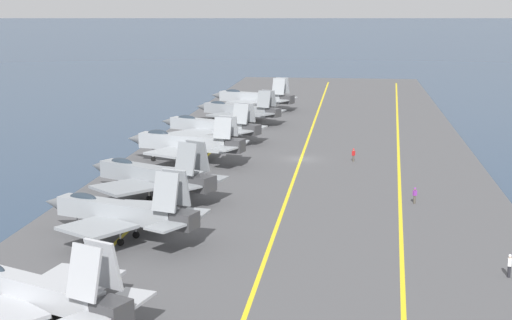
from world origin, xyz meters
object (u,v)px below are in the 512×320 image
parked_jet_third (151,175)px  parked_jet_fourth (186,143)px  crew_white_vest (509,265)px  parked_jet_sixth (238,110)px  parked_jet_seventh (253,97)px  crew_red_vest (353,154)px  parked_jet_nearest (33,291)px  crew_purple_vest (415,195)px  parked_jet_second (120,211)px  parked_jet_fifth (210,126)px

parked_jet_third → parked_jet_fourth: parked_jet_third is taller
parked_jet_fourth → crew_white_vest: size_ratio=8.98×
parked_jet_sixth → parked_jet_fourth: bearing=177.4°
parked_jet_third → parked_jet_seventh: parked_jet_third is taller
parked_jet_third → parked_jet_fourth: size_ratio=1.01×
crew_red_vest → parked_jet_nearest: bearing=160.0°
crew_purple_vest → parked_jet_fourth: bearing=58.5°
parked_jet_seventh → crew_purple_vest: parked_jet_seventh is taller
parked_jet_seventh → crew_red_vest: bearing=-157.9°
parked_jet_third → parked_jet_fourth: bearing=0.4°
parked_jet_nearest → parked_jet_sixth: bearing=-0.3°
parked_jet_sixth → crew_red_vest: size_ratio=9.47×
parked_jet_second → parked_jet_seventh: (84.21, -0.37, -0.27)m
parked_jet_second → crew_white_vest: 31.78m
parked_jet_third → crew_purple_vest: bearing=-87.8°
parked_jet_nearest → parked_jet_third: size_ratio=0.97×
crew_purple_vest → crew_red_vest: bearing=16.9°
parked_jet_fifth → crew_red_vest: parked_jet_fifth is taller
parked_jet_seventh → crew_purple_vest: (-68.21, -25.52, -1.41)m
parked_jet_second → parked_jet_third: 15.03m
parked_jet_fifth → parked_jet_fourth: bearing=179.8°
parked_jet_sixth → crew_red_vest: (-30.30, -19.46, -1.32)m
parked_jet_sixth → crew_white_vest: (-72.18, -31.15, -1.28)m
crew_red_vest → crew_white_vest: 43.49m
parked_jet_sixth → crew_red_vest: bearing=-147.3°
parked_jet_fourth → parked_jet_seventh: (51.50, -1.78, -0.39)m
parked_jet_nearest → parked_jet_third: (32.84, 1.03, 0.23)m
parked_jet_fifth → parked_jet_seventh: bearing=-2.8°
parked_jet_sixth → crew_red_vest: 36.03m
parked_jet_sixth → crew_red_vest: parked_jet_sixth is taller
parked_jet_nearest → parked_jet_second: size_ratio=1.02×
parked_jet_second → parked_jet_seventh: parked_jet_second is taller
parked_jet_second → crew_white_vest: parked_jet_second is taller
parked_jet_fifth → crew_red_vest: bearing=-121.3°
parked_jet_third → parked_jet_fifth: size_ratio=0.96×
parked_jet_fifth → parked_jet_sixth: size_ratio=1.04×
parked_jet_third → crew_purple_vest: size_ratio=9.70×
parked_jet_third → parked_jet_seventh: size_ratio=0.95×
crew_purple_vest → parked_jet_seventh: bearing=20.5°
parked_jet_third → parked_jet_sixth: bearing=-1.6°
parked_jet_second → parked_jet_fourth: bearing=2.5°
parked_jet_seventh → crew_purple_vest: bearing=-159.5°
parked_jet_fourth → crew_purple_vest: 32.06m
parked_jet_third → parked_jet_sixth: 52.02m
parked_jet_third → parked_jet_seventh: (69.23, -1.65, -0.12)m
parked_jet_nearest → parked_jet_seventh: (102.07, -0.62, 0.11)m
parked_jet_fourth → parked_jet_third: bearing=-179.6°
parked_jet_third → parked_jet_fifth: 34.47m
crew_red_vest → crew_white_vest: bearing=-164.4°
parked_jet_fourth → crew_red_vest: (3.96, -21.04, -1.78)m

